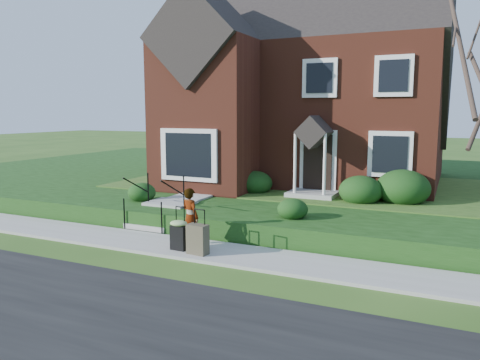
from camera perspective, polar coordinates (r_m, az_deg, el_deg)
The scene contains 11 objects.
ground at distance 11.80m, azimuth -4.29°, elevation -8.79°, with size 120.00×120.00×0.00m, color #2D5119.
street at distance 8.11m, azimuth -22.53°, elevation -17.61°, with size 60.00×6.00×0.01m, color black.
sidewalk at distance 11.79m, azimuth -4.29°, elevation -8.60°, with size 60.00×1.60×0.08m, color #9E9B93.
terrace at distance 21.05m, azimuth 20.34°, elevation -0.87°, with size 44.00×20.00×0.60m, color #16380F.
walkway at distance 17.11m, azimuth -3.54°, elevation -1.26°, with size 1.20×6.00×0.06m, color #9E9B93.
main_house at distance 20.37m, azimuth 8.57°, elevation 13.27°, with size 10.40×10.20×9.40m.
front_steps at distance 14.48m, azimuth -9.45°, elevation -3.73°, with size 1.40×2.02×1.50m.
foundation_shrubs at distance 15.74m, azimuth 8.04°, elevation -0.45°, with size 9.78×4.78×1.18m.
woman at distance 12.00m, azimuth -6.07°, elevation -4.48°, with size 0.54×0.35×1.48m, color #999999.
suitcase_black at distance 11.70m, azimuth -7.46°, elevation -6.45°, with size 0.47×0.39×1.08m.
suitcase_olive at distance 11.33m, azimuth -5.18°, elevation -7.19°, with size 0.53×0.33×1.09m.
Camera 1 is at (5.49, -9.86, 3.46)m, focal length 35.00 mm.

